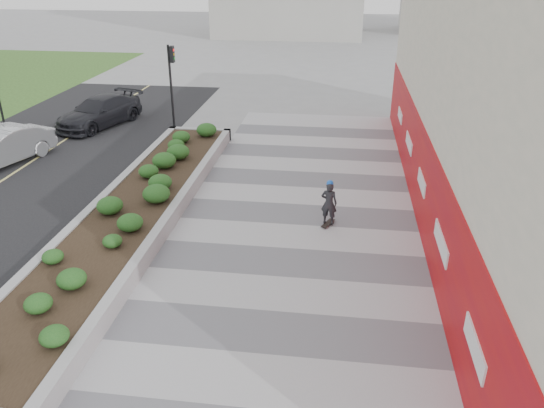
{
  "coord_description": "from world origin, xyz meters",
  "views": [
    {
      "loc": [
        1.21,
        -8.23,
        8.1
      ],
      "look_at": [
        -0.74,
        6.59,
        1.1
      ],
      "focal_mm": 35.0,
      "sensor_mm": 36.0,
      "label": 1
    }
  ],
  "objects": [
    {
      "name": "car_dark",
      "position": [
        -11.26,
        17.41,
        0.75
      ],
      "size": [
        3.66,
        5.54,
        1.49
      ],
      "primitive_type": "imported",
      "rotation": [
        0.0,
        0.0,
        -0.33
      ],
      "color": "black",
      "rests_on": "ground"
    },
    {
      "name": "skateboarder",
      "position": [
        1.01,
        7.53,
        0.81
      ],
      "size": [
        0.59,
        0.74,
        1.61
      ],
      "rotation": [
        0.0,
        0.0,
        -0.4
      ],
      "color": "beige",
      "rests_on": "ground"
    },
    {
      "name": "manhole_cover",
      "position": [
        0.5,
        3.0,
        0.0
      ],
      "size": [
        0.44,
        0.44,
        0.01
      ],
      "primitive_type": "cylinder",
      "color": "#595654",
      "rests_on": "ground"
    },
    {
      "name": "walkway",
      "position": [
        0.0,
        3.0,
        0.01
      ],
      "size": [
        8.0,
        36.0,
        0.01
      ],
      "primitive_type": "cube",
      "color": "#A8A8AD",
      "rests_on": "ground"
    },
    {
      "name": "car_silver",
      "position": [
        -12.99,
        11.45,
        0.76
      ],
      "size": [
        2.99,
        4.91,
        1.53
      ],
      "primitive_type": "imported",
      "rotation": [
        0.0,
        0.0,
        -0.32
      ],
      "color": "#B4B7BC",
      "rests_on": "ground"
    },
    {
      "name": "planter",
      "position": [
        -5.5,
        7.0,
        0.42
      ],
      "size": [
        3.0,
        18.0,
        0.9
      ],
      "color": "#9E9EA0",
      "rests_on": "ground"
    },
    {
      "name": "traffic_signal_near",
      "position": [
        -7.23,
        17.5,
        2.76
      ],
      "size": [
        0.33,
        0.28,
        4.2
      ],
      "color": "black",
      "rests_on": "ground"
    },
    {
      "name": "ground",
      "position": [
        0.0,
        0.0,
        0.0
      ],
      "size": [
        160.0,
        160.0,
        0.0
      ],
      "primitive_type": "plane",
      "color": "gray",
      "rests_on": "ground"
    },
    {
      "name": "building",
      "position": [
        6.98,
        8.98,
        3.98
      ],
      "size": [
        6.04,
        24.08,
        8.0
      ],
      "color": "beige",
      "rests_on": "ground"
    }
  ]
}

